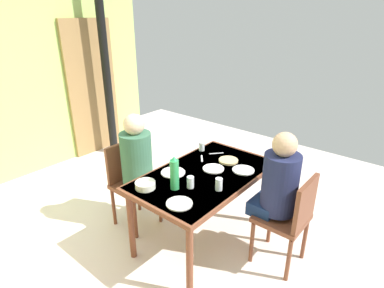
# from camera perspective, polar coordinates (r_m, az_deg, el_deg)

# --- Properties ---
(ground_plane) EXTENTS (6.70, 6.70, 0.00)m
(ground_plane) POSITION_cam_1_polar(r_m,az_deg,el_deg) (3.11, -5.69, -19.28)
(ground_plane) COLOR silver
(wall_back) EXTENTS (4.02, 0.10, 2.64)m
(wall_back) POSITION_cam_1_polar(r_m,az_deg,el_deg) (4.61, -29.99, 10.38)
(wall_back) COLOR #ACCD68
(wall_back) RESTS_ON ground_plane
(door_wooden) EXTENTS (0.80, 0.05, 2.00)m
(door_wooden) POSITION_cam_1_polar(r_m,az_deg,el_deg) (5.08, -17.57, 9.51)
(door_wooden) COLOR olive
(door_wooden) RESTS_ON ground_plane
(stove_pipe_column) EXTENTS (0.12, 0.12, 2.64)m
(stove_pipe_column) POSITION_cam_1_polar(r_m,az_deg,el_deg) (4.85, -15.31, 13.05)
(stove_pipe_column) COLOR black
(stove_pipe_column) RESTS_ON ground_plane
(dining_table) EXTENTS (1.37, 0.82, 0.72)m
(dining_table) POSITION_cam_1_polar(r_m,az_deg,el_deg) (2.91, 2.28, -6.65)
(dining_table) COLOR brown
(dining_table) RESTS_ON ground_plane
(chair_near_diner) EXTENTS (0.40, 0.40, 0.87)m
(chair_near_diner) POSITION_cam_1_polar(r_m,az_deg,el_deg) (2.83, 17.32, -12.41)
(chair_near_diner) COLOR brown
(chair_near_diner) RESTS_ON ground_plane
(chair_far_diner) EXTENTS (0.40, 0.40, 0.87)m
(chair_far_diner) POSITION_cam_1_polar(r_m,az_deg,el_deg) (3.30, -11.07, -6.28)
(chair_far_diner) COLOR brown
(chair_far_diner) RESTS_ON ground_plane
(person_near_diner) EXTENTS (0.30, 0.37, 0.77)m
(person_near_diner) POSITION_cam_1_polar(r_m,az_deg,el_deg) (2.72, 15.39, -6.59)
(person_near_diner) COLOR navy
(person_near_diner) RESTS_ON ground_plane
(person_far_diner) EXTENTS (0.30, 0.37, 0.77)m
(person_far_diner) POSITION_cam_1_polar(r_m,az_deg,el_deg) (3.08, -9.84, -2.49)
(person_far_diner) COLOR #3C6145
(person_far_diner) RESTS_ON ground_plane
(water_bottle_green_near) EXTENTS (0.07, 0.07, 0.29)m
(water_bottle_green_near) POSITION_cam_1_polar(r_m,az_deg,el_deg) (2.58, -3.19, -5.38)
(water_bottle_green_near) COLOR #2F9953
(water_bottle_green_near) RESTS_ON dining_table
(serving_bowl_center) EXTENTS (0.17, 0.17, 0.05)m
(serving_bowl_center) POSITION_cam_1_polar(r_m,az_deg,el_deg) (2.67, -8.44, -7.34)
(serving_bowl_center) COLOR silver
(serving_bowl_center) RESTS_ON dining_table
(dinner_plate_near_left) EXTENTS (0.20, 0.20, 0.01)m
(dinner_plate_near_left) POSITION_cam_1_polar(r_m,az_deg,el_deg) (2.95, 3.89, -4.46)
(dinner_plate_near_left) COLOR white
(dinner_plate_near_left) RESTS_ON dining_table
(dinner_plate_near_right) EXTENTS (0.20, 0.20, 0.01)m
(dinner_plate_near_right) POSITION_cam_1_polar(r_m,az_deg,el_deg) (2.45, -2.31, -10.71)
(dinner_plate_near_right) COLOR white
(dinner_plate_near_right) RESTS_ON dining_table
(dinner_plate_far_center) EXTENTS (0.22, 0.22, 0.01)m
(dinner_plate_far_center) POSITION_cam_1_polar(r_m,az_deg,el_deg) (2.88, -3.44, -5.16)
(dinner_plate_far_center) COLOR white
(dinner_plate_far_center) RESTS_ON dining_table
(dinner_plate_far_side) EXTENTS (0.20, 0.20, 0.01)m
(dinner_plate_far_side) POSITION_cam_1_polar(r_m,az_deg,el_deg) (2.96, 9.26, -4.68)
(dinner_plate_far_side) COLOR white
(dinner_plate_far_side) RESTS_ON dining_table
(drinking_glass_by_near_diner) EXTENTS (0.06, 0.06, 0.10)m
(drinking_glass_by_near_diner) POSITION_cam_1_polar(r_m,az_deg,el_deg) (2.61, 4.88, -7.25)
(drinking_glass_by_near_diner) COLOR silver
(drinking_glass_by_near_diner) RESTS_ON dining_table
(drinking_glass_by_far_diner) EXTENTS (0.06, 0.06, 0.10)m
(drinking_glass_by_far_diner) POSITION_cam_1_polar(r_m,az_deg,el_deg) (2.63, -0.29, -6.92)
(drinking_glass_by_far_diner) COLOR silver
(drinking_glass_by_far_diner) RESTS_ON dining_table
(drinking_glass_spare_center) EXTENTS (0.06, 0.06, 0.09)m
(drinking_glass_spare_center) POSITION_cam_1_polar(r_m,az_deg,el_deg) (3.32, 1.77, -0.44)
(drinking_glass_spare_center) COLOR silver
(drinking_glass_spare_center) RESTS_ON dining_table
(bread_plate_sliced) EXTENTS (0.19, 0.19, 0.02)m
(bread_plate_sliced) POSITION_cam_1_polar(r_m,az_deg,el_deg) (3.11, 6.60, -2.98)
(bread_plate_sliced) COLOR #DBB77A
(bread_plate_sliced) RESTS_ON dining_table
(cutlery_knife_near) EXTENTS (0.13, 0.11, 0.00)m
(cutlery_knife_near) POSITION_cam_1_polar(r_m,az_deg,el_deg) (3.15, 1.79, -2.64)
(cutlery_knife_near) COLOR silver
(cutlery_knife_near) RESTS_ON dining_table
(cutlery_fork_near) EXTENTS (0.13, 0.11, 0.00)m
(cutlery_fork_near) POSITION_cam_1_polar(r_m,az_deg,el_deg) (3.27, 4.43, -1.70)
(cutlery_fork_near) COLOR silver
(cutlery_fork_near) RESTS_ON dining_table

